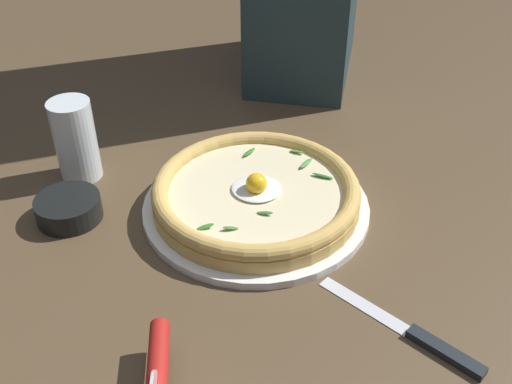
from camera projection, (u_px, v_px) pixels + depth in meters
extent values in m
cube|color=brown|center=(238.00, 230.00, 0.85)|extent=(2.40, 2.40, 0.03)
cylinder|color=white|center=(256.00, 206.00, 0.86)|extent=(0.33, 0.33, 0.01)
cylinder|color=#DCB05B|center=(256.00, 198.00, 0.85)|extent=(0.30, 0.30, 0.02)
torus|color=#DAAD58|center=(256.00, 189.00, 0.84)|extent=(0.30, 0.30, 0.02)
cylinder|color=#F4E5B6|center=(256.00, 191.00, 0.85)|extent=(0.25, 0.25, 0.00)
ellipsoid|color=white|center=(256.00, 188.00, 0.84)|extent=(0.07, 0.07, 0.01)
sphere|color=yellow|center=(256.00, 183.00, 0.83)|extent=(0.03, 0.03, 0.03)
ellipsoid|color=#437A33|center=(231.00, 228.00, 0.77)|extent=(0.02, 0.02, 0.01)
ellipsoid|color=#478A45|center=(265.00, 213.00, 0.80)|extent=(0.02, 0.01, 0.01)
ellipsoid|color=#52994B|center=(306.00, 163.00, 0.89)|extent=(0.02, 0.04, 0.01)
ellipsoid|color=#2C782E|center=(323.00, 176.00, 0.87)|extent=(0.03, 0.01, 0.01)
ellipsoid|color=#3C8132|center=(249.00, 152.00, 0.92)|extent=(0.02, 0.03, 0.01)
ellipsoid|color=#57A03A|center=(297.00, 152.00, 0.92)|extent=(0.02, 0.01, 0.01)
ellipsoid|color=#3E8E33|center=(205.00, 227.00, 0.77)|extent=(0.02, 0.02, 0.01)
cylinder|color=black|center=(69.00, 208.00, 0.84)|extent=(0.09, 0.09, 0.03)
cylinder|color=#AF1E18|center=(158.00, 357.00, 0.61)|extent=(0.05, 0.09, 0.02)
cube|color=silver|center=(364.00, 305.00, 0.71)|extent=(0.12, 0.07, 0.00)
cube|color=black|center=(446.00, 352.00, 0.65)|extent=(0.09, 0.05, 0.01)
cylinder|color=silver|center=(75.00, 140.00, 0.90)|extent=(0.06, 0.06, 0.13)
cylinder|color=#DECA7D|center=(80.00, 163.00, 0.92)|extent=(0.06, 0.06, 0.05)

